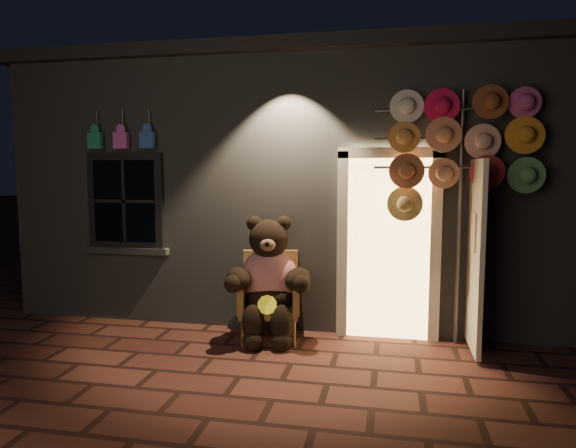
# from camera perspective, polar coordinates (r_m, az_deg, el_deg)

# --- Properties ---
(ground) EXTENTS (60.00, 60.00, 0.00)m
(ground) POSITION_cam_1_polar(r_m,az_deg,el_deg) (5.05, -5.48, -16.55)
(ground) COLOR #562C21
(ground) RESTS_ON ground
(shop_building) EXTENTS (7.30, 5.95, 3.51)m
(shop_building) POSITION_cam_1_polar(r_m,az_deg,el_deg) (8.56, 2.17, 4.65)
(shop_building) COLOR slate
(shop_building) RESTS_ON ground
(wicker_armchair) EXTENTS (0.77, 0.72, 0.99)m
(wicker_armchair) POSITION_cam_1_polar(r_m,az_deg,el_deg) (6.00, -2.01, -7.90)
(wicker_armchair) COLOR olive
(wicker_armchair) RESTS_ON ground
(teddy_bear) EXTENTS (1.03, 0.88, 1.44)m
(teddy_bear) POSITION_cam_1_polar(r_m,az_deg,el_deg) (5.83, -2.17, -6.27)
(teddy_bear) COLOR red
(teddy_bear) RESTS_ON ground
(hat_rack) EXTENTS (1.74, 0.22, 2.82)m
(hat_rack) POSITION_cam_1_polar(r_m,az_deg,el_deg) (5.79, 18.49, 8.31)
(hat_rack) COLOR #59595E
(hat_rack) RESTS_ON ground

